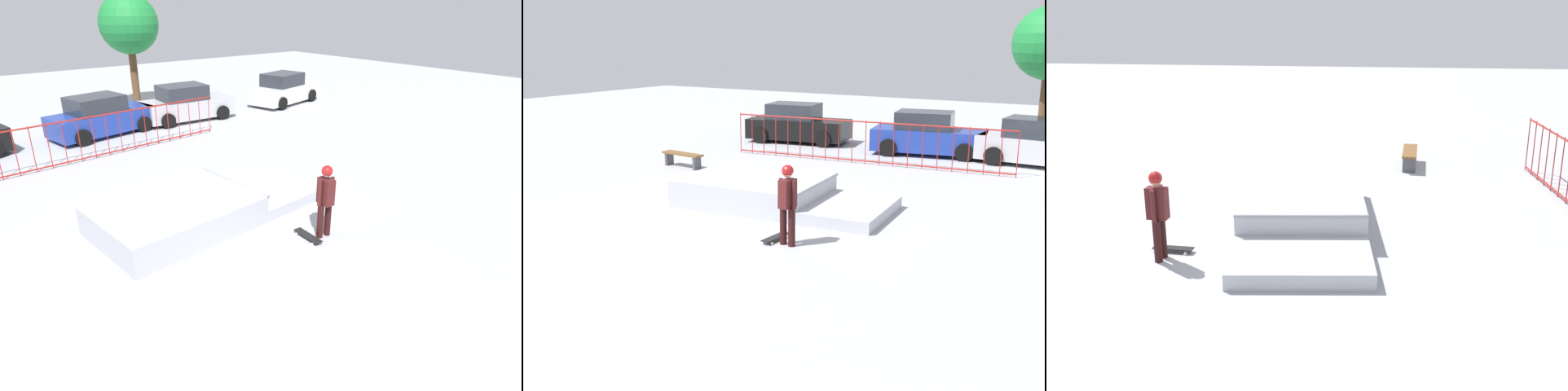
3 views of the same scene
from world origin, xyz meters
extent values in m
plane|color=#A8AAB2|center=(0.00, 0.00, 0.00)|extent=(60.00, 60.00, 0.00)
cube|color=#B0B3BB|center=(-0.29, 0.72, 0.35)|extent=(3.83, 2.93, 0.70)
cube|color=#B0B3BB|center=(2.40, 0.98, 0.15)|extent=(2.04, 2.76, 0.30)
cylinder|color=gray|center=(1.51, 0.89, 0.70)|extent=(0.33, 2.60, 0.08)
cylinder|color=black|center=(2.32, -1.70, 0.41)|extent=(0.15, 0.15, 0.82)
cylinder|color=black|center=(2.10, -1.68, 0.41)|extent=(0.15, 0.15, 0.82)
cube|color=#4C1919|center=(2.21, -1.69, 1.12)|extent=(0.26, 0.40, 0.60)
cylinder|color=#4C1919|center=(2.39, -1.71, 1.12)|extent=(0.09, 0.09, 0.60)
cylinder|color=#4C1919|center=(2.04, -1.67, 1.12)|extent=(0.09, 0.09, 0.60)
sphere|color=tan|center=(2.21, -1.69, 1.57)|extent=(0.22, 0.22, 0.22)
sphere|color=#A51919|center=(2.21, -1.69, 1.60)|extent=(0.25, 0.25, 0.25)
cube|color=black|center=(1.84, -1.57, 0.08)|extent=(0.25, 0.81, 0.02)
cylinder|color=silver|center=(1.94, -1.86, 0.03)|extent=(0.03, 0.06, 0.06)
cylinder|color=silver|center=(1.71, -1.84, 0.03)|extent=(0.03, 0.06, 0.06)
cylinder|color=silver|center=(1.97, -1.30, 0.03)|extent=(0.03, 0.06, 0.06)
cylinder|color=silver|center=(1.74, -1.28, 0.03)|extent=(0.03, 0.06, 0.06)
cylinder|color=maroon|center=(0.00, 7.05, 1.45)|extent=(9.82, 1.01, 0.05)
cylinder|color=maroon|center=(0.00, 7.05, 0.10)|extent=(9.82, 1.01, 0.05)
cylinder|color=maroon|center=(-4.91, 6.57, 0.75)|extent=(0.03, 0.03, 1.50)
cylinder|color=maroon|center=(-4.41, 6.61, 0.75)|extent=(0.03, 0.03, 1.50)
cylinder|color=maroon|center=(-3.92, 6.66, 0.75)|extent=(0.03, 0.03, 1.50)
cylinder|color=maroon|center=(-3.43, 6.71, 0.75)|extent=(0.03, 0.03, 1.50)
cylinder|color=maroon|center=(-2.94, 6.76, 0.75)|extent=(0.03, 0.03, 1.50)
cylinder|color=maroon|center=(-2.45, 6.81, 0.75)|extent=(0.03, 0.03, 1.50)
cylinder|color=maroon|center=(-1.96, 6.86, 0.75)|extent=(0.03, 0.03, 1.50)
cylinder|color=maroon|center=(-1.47, 6.90, 0.75)|extent=(0.03, 0.03, 1.50)
cylinder|color=maroon|center=(-0.98, 6.95, 0.75)|extent=(0.03, 0.03, 1.50)
cylinder|color=maroon|center=(-0.49, 7.00, 0.75)|extent=(0.03, 0.03, 1.50)
cylinder|color=maroon|center=(0.00, 7.05, 0.75)|extent=(0.03, 0.03, 1.50)
cylinder|color=maroon|center=(0.49, 7.10, 0.75)|extent=(0.03, 0.03, 1.50)
cylinder|color=maroon|center=(0.98, 7.14, 0.75)|extent=(0.03, 0.03, 1.50)
cylinder|color=maroon|center=(1.47, 7.19, 0.75)|extent=(0.03, 0.03, 1.50)
cylinder|color=maroon|center=(1.96, 7.24, 0.75)|extent=(0.03, 0.03, 1.50)
cylinder|color=maroon|center=(2.45, 7.29, 0.75)|extent=(0.03, 0.03, 1.50)
cylinder|color=maroon|center=(2.94, 7.34, 0.75)|extent=(0.03, 0.03, 1.50)
cylinder|color=maroon|center=(3.43, 7.39, 0.75)|extent=(0.03, 0.03, 1.50)
cylinder|color=maroon|center=(3.92, 7.43, 0.75)|extent=(0.03, 0.03, 1.50)
cylinder|color=maroon|center=(4.41, 7.48, 0.75)|extent=(0.03, 0.03, 1.50)
cylinder|color=maroon|center=(4.91, 7.53, 0.75)|extent=(0.03, 0.03, 1.50)
cube|color=brown|center=(-4.98, 3.32, 0.45)|extent=(1.63, 0.53, 0.06)
cube|color=#4C4C51|center=(-4.34, 3.27, 0.21)|extent=(0.08, 0.36, 0.42)
cube|color=#4C4C51|center=(-5.63, 3.37, 0.21)|extent=(0.08, 0.36, 0.42)
cube|color=black|center=(-4.26, 9.75, 0.56)|extent=(4.34, 2.40, 0.80)
cube|color=#262B33|center=(-4.46, 9.72, 1.28)|extent=(2.23, 1.83, 0.64)
cylinder|color=black|center=(-3.08, 10.83, 0.32)|extent=(0.67, 0.33, 0.64)
cylinder|color=black|center=(-2.78, 9.16, 0.32)|extent=(0.67, 0.33, 0.64)
cylinder|color=black|center=(-5.74, 10.35, 0.32)|extent=(0.67, 0.33, 0.64)
cylinder|color=black|center=(-5.44, 8.68, 0.32)|extent=(0.67, 0.33, 0.64)
cube|color=#1E3899|center=(1.29, 9.85, 0.56)|extent=(4.35, 2.45, 0.80)
cube|color=#262B33|center=(1.10, 9.81, 1.28)|extent=(2.25, 1.85, 0.64)
cylinder|color=black|center=(2.46, 10.94, 0.32)|extent=(0.67, 0.34, 0.64)
cylinder|color=black|center=(2.78, 9.27, 0.32)|extent=(0.67, 0.34, 0.64)
cylinder|color=black|center=(-0.20, 10.42, 0.32)|extent=(0.67, 0.34, 0.64)
cylinder|color=black|center=(0.13, 8.76, 0.32)|extent=(0.67, 0.34, 0.64)
cube|color=#B7B7BC|center=(5.21, 9.90, 0.56)|extent=(4.17, 1.88, 0.80)
cube|color=#262B33|center=(5.01, 9.91, 1.28)|extent=(2.06, 1.59, 0.64)
cylinder|color=black|center=(3.89, 10.81, 0.32)|extent=(0.65, 0.25, 0.64)
cylinder|color=black|center=(3.82, 9.11, 0.32)|extent=(0.65, 0.25, 0.64)
cylinder|color=brown|center=(4.50, 13.84, 1.59)|extent=(0.37, 0.37, 3.17)
camera|label=1|loc=(-4.41, -7.80, 4.95)|focal=30.16mm
camera|label=2|loc=(8.67, -12.24, 4.26)|focal=42.67mm
camera|label=3|loc=(12.87, 2.15, 4.83)|focal=43.58mm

